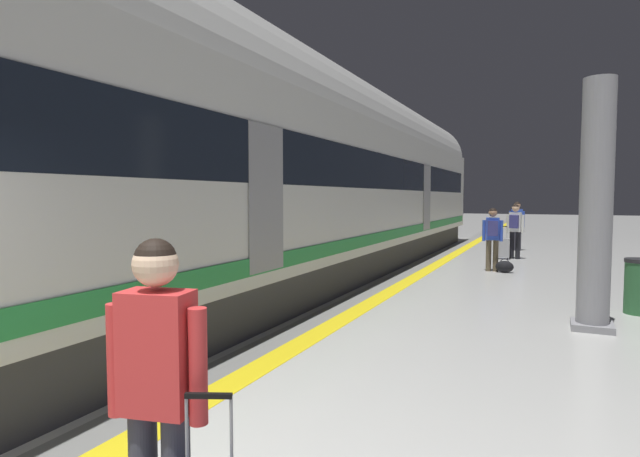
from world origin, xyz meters
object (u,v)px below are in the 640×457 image
Objects in this scene: passenger_far at (493,234)px; high_speed_train at (310,171)px; traveller_foreground at (158,383)px; platform_pillar at (596,211)px; duffel_bag_mid at (506,246)px; passenger_near at (515,226)px; passenger_mid at (517,222)px; duffel_bag_far at (505,267)px; waste_bin at (639,286)px; suitcase_near at (503,248)px.

high_speed_train is at bearing -137.61° from passenger_far.
platform_pillar is at bearing 69.99° from traveller_foreground.
duffel_bag_mid is at bearing 90.93° from passenger_far.
passenger_near is 0.97× the size of passenger_mid.
passenger_near is at bearing 58.16° from high_speed_train.
high_speed_train reaches higher than traveller_foreground.
passenger_far is (-0.34, -3.08, -0.04)m from passenger_near.
passenger_mid reaches higher than duffel_bag_far.
passenger_near is at bearing 108.48° from waste_bin.
duffel_bag_mid is at bearing 94.11° from duffel_bag_far.
high_speed_train is 7.67m from passenger_near.
suitcase_near is 2.74m from duffel_bag_mid.
traveller_foreground is at bearing -110.01° from platform_pillar.
duffel_bag_mid is 11.32m from platform_pillar.
passenger_mid is 5.92m from duffel_bag_far.
suitcase_near is at bearing 88.50° from traveller_foreground.
traveller_foreground is at bearing -111.57° from waste_bin.
passenger_far is at bearing 124.06° from waste_bin.
duffel_bag_mid is (-0.32, -0.18, -0.86)m from passenger_mid.
platform_pillar is (1.93, -8.29, 1.38)m from suitcase_near.
suitcase_near is at bearing 95.63° from duffel_bag_far.
platform_pillar is (2.31, 6.35, 0.73)m from traveller_foreground.
suitcase_near is (-0.32, -0.24, -0.66)m from passenger_near.
passenger_mid reaches higher than passenger_far.
high_speed_train is 9.85m from duffel_bag_mid.
duffel_bag_mid is 10.00m from waste_bin.
high_speed_train reaches higher than suitcase_near.
passenger_mid is at bearing 92.45° from passenger_near.
platform_pillar is at bearing -79.48° from duffel_bag_mid.
traveller_foreground is 11.74m from duffel_bag_far.
passenger_near is at bearing 100.71° from platform_pillar.
passenger_near is at bearing -87.55° from passenger_mid.
passenger_far is at bearing -92.29° from passenger_mid.
passenger_near is at bearing 83.63° from passenger_far.
high_speed_train is at bearing 173.62° from waste_bin.
traveller_foreground reaches higher than duffel_bag_far.
duffel_bag_far is 5.80m from platform_pillar.
duffel_bag_far is (0.09, -5.86, -0.86)m from passenger_mid.
platform_pillar reaches higher than duffel_bag_far.
high_speed_train is 64.64× the size of duffel_bag_mid.
duffel_bag_mid is 0.48× the size of waste_bin.
suitcase_near is 0.29× the size of platform_pillar.
duffel_bag_mid is at bearing 68.30° from high_speed_train.
platform_pillar is (1.73, -11.20, 0.71)m from passenger_mid.
passenger_far is (0.09, -5.58, 0.82)m from duffel_bag_mid.
suitcase_near reaches higher than duffel_bag_far.
traveller_foreground reaches higher than waste_bin.
passenger_far is at bearing -90.54° from suitcase_near.
duffel_bag_mid is (3.54, 8.89, -2.35)m from high_speed_train.
passenger_near is at bearing -80.13° from duffel_bag_mid.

